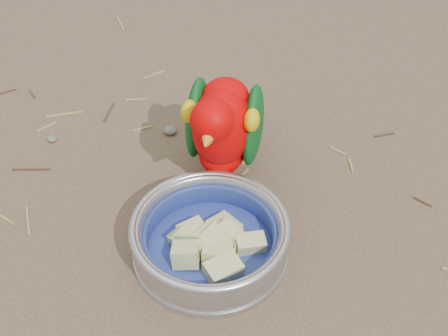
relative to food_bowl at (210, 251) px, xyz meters
The scene contains 6 objects.
ground 0.11m from the food_bowl, behind, with size 60.00×60.00×0.00m, color brown.
food_bowl is the anchor object (origin of this frame).
bowl_wall 0.03m from the food_bowl, ahead, with size 0.21×0.21×0.04m, color #B2B2BA, non-canonical shape.
fruit_wedges 0.02m from the food_bowl, ahead, with size 0.13×0.13×0.03m, color #C7C67F, non-canonical shape.
lory_parrot 0.17m from the food_bowl, 115.31° to the left, with size 0.11×0.23×0.19m, color #CA0001, non-canonical shape.
ground_debris 0.11m from the food_bowl, 159.13° to the left, with size 0.90×0.80×0.01m, color olive, non-canonical shape.
Camera 1 is at (0.44, -0.49, 0.73)m, focal length 55.00 mm.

